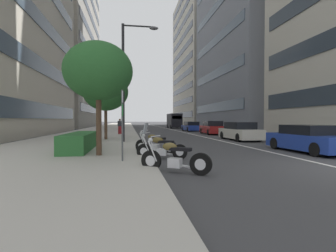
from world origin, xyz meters
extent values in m
cube|color=#B2ADA3|center=(30.00, 10.16, 0.07)|extent=(160.00, 8.32, 0.15)
cube|color=silver|center=(35.00, 0.00, 0.00)|extent=(110.00, 0.16, 0.01)
cylinder|color=black|center=(0.82, 6.18, 0.32)|extent=(0.45, 0.61, 0.65)
cylinder|color=silver|center=(0.82, 6.18, 0.32)|extent=(0.28, 0.34, 0.32)
cylinder|color=black|center=(-0.03, 4.84, 0.32)|extent=(0.45, 0.61, 0.65)
cylinder|color=silver|center=(-0.03, 4.84, 0.32)|extent=(0.28, 0.34, 0.32)
cube|color=silver|center=(0.40, 5.51, 0.31)|extent=(0.42, 0.46, 0.28)
cube|color=black|center=(0.30, 5.36, 0.72)|extent=(0.53, 0.66, 0.10)
ellipsoid|color=brown|center=(0.49, 5.65, 0.78)|extent=(0.45, 0.52, 0.24)
cylinder|color=silver|center=(0.72, 6.15, 0.63)|extent=(0.21, 0.29, 0.64)
cylinder|color=silver|center=(0.84, 6.08, 0.63)|extent=(0.21, 0.29, 0.64)
cylinder|color=silver|center=(0.74, 6.05, 1.08)|extent=(0.53, 0.35, 0.04)
sphere|color=silver|center=(0.83, 6.20, 0.96)|extent=(0.14, 0.14, 0.14)
cylinder|color=silver|center=(0.36, 5.20, 0.19)|extent=(0.44, 0.63, 0.16)
cylinder|color=black|center=(3.36, 6.25, 0.30)|extent=(0.31, 0.61, 0.61)
cylinder|color=silver|center=(3.36, 6.25, 0.30)|extent=(0.22, 0.33, 0.30)
cylinder|color=black|center=(2.88, 4.85, 0.30)|extent=(0.31, 0.61, 0.61)
cylinder|color=silver|center=(2.88, 4.85, 0.30)|extent=(0.22, 0.33, 0.30)
cube|color=silver|center=(3.12, 5.55, 0.29)|extent=(0.37, 0.44, 0.28)
cube|color=black|center=(3.06, 5.38, 0.70)|extent=(0.41, 0.68, 0.10)
ellipsoid|color=brown|center=(3.17, 5.71, 0.76)|extent=(0.38, 0.51, 0.24)
cylinder|color=silver|center=(3.26, 6.19, 0.61)|extent=(0.14, 0.31, 0.64)
cylinder|color=silver|center=(3.40, 6.15, 0.61)|extent=(0.14, 0.31, 0.64)
cylinder|color=silver|center=(3.30, 6.10, 1.06)|extent=(0.58, 0.23, 0.04)
sphere|color=silver|center=(3.36, 6.27, 0.94)|extent=(0.14, 0.14, 0.14)
cube|color=#B2BCC6|center=(3.34, 6.19, 1.24)|extent=(0.46, 0.26, 0.44)
cylinder|color=silver|center=(3.16, 5.24, 0.18)|extent=(0.31, 0.68, 0.16)
cylinder|color=black|center=(5.11, 6.25, 0.33)|extent=(0.48, 0.60, 0.65)
cylinder|color=silver|center=(5.11, 6.25, 0.33)|extent=(0.30, 0.34, 0.33)
cylinder|color=black|center=(4.22, 5.04, 0.33)|extent=(0.48, 0.60, 0.65)
cylinder|color=silver|center=(4.22, 5.04, 0.33)|extent=(0.30, 0.34, 0.33)
cube|color=silver|center=(4.66, 5.65, 0.31)|extent=(0.43, 0.46, 0.28)
cube|color=black|center=(4.56, 5.50, 0.73)|extent=(0.56, 0.65, 0.10)
ellipsoid|color=brown|center=(4.76, 5.78, 0.79)|extent=(0.47, 0.51, 0.24)
cylinder|color=silver|center=(5.00, 6.23, 0.63)|extent=(0.22, 0.28, 0.64)
cylinder|color=silver|center=(5.12, 6.15, 0.63)|extent=(0.22, 0.28, 0.64)
cylinder|color=silver|center=(5.01, 6.12, 1.09)|extent=(0.51, 0.38, 0.04)
sphere|color=silver|center=(5.12, 6.27, 0.97)|extent=(0.14, 0.14, 0.14)
cylinder|color=silver|center=(4.61, 5.34, 0.20)|extent=(0.48, 0.61, 0.16)
cube|color=navy|center=(4.19, -1.83, 0.51)|extent=(4.47, 1.89, 0.72)
cube|color=black|center=(4.20, -1.83, 1.10)|extent=(2.31, 1.69, 0.46)
cylinder|color=black|center=(5.62, -0.99, 0.31)|extent=(0.63, 0.24, 0.62)
cylinder|color=black|center=(5.67, -2.59, 0.31)|extent=(0.63, 0.24, 0.62)
cylinder|color=black|center=(2.71, -1.07, 0.31)|extent=(0.63, 0.24, 0.62)
cube|color=beige|center=(11.64, -1.74, 0.51)|extent=(4.55, 1.82, 0.73)
cube|color=black|center=(11.65, -1.74, 1.14)|extent=(2.50, 1.66, 0.53)
cylinder|color=black|center=(13.12, -0.92, 0.31)|extent=(0.62, 0.23, 0.62)
cylinder|color=black|center=(13.14, -2.53, 0.31)|extent=(0.62, 0.23, 0.62)
cylinder|color=black|center=(10.13, -0.95, 0.31)|extent=(0.62, 0.23, 0.62)
cylinder|color=black|center=(10.15, -2.56, 0.31)|extent=(0.62, 0.23, 0.62)
cube|color=maroon|center=(19.72, -2.25, 0.54)|extent=(4.34, 1.93, 0.78)
cube|color=black|center=(19.54, -2.25, 1.20)|extent=(2.10, 1.73, 0.53)
cylinder|color=black|center=(21.16, -1.46, 0.31)|extent=(0.63, 0.24, 0.62)
cylinder|color=black|center=(21.12, -3.12, 0.31)|extent=(0.63, 0.24, 0.62)
cylinder|color=black|center=(18.33, -1.39, 0.31)|extent=(0.63, 0.24, 0.62)
cylinder|color=black|center=(18.29, -3.05, 0.31)|extent=(0.63, 0.24, 0.62)
cube|color=navy|center=(27.61, -1.82, 0.48)|extent=(4.30, 1.99, 0.67)
cube|color=black|center=(27.40, -1.83, 1.07)|extent=(2.18, 1.76, 0.51)
cylinder|color=black|center=(28.96, -0.93, 0.31)|extent=(0.63, 0.25, 0.62)
cylinder|color=black|center=(29.04, -2.58, 0.31)|extent=(0.63, 0.25, 0.62)
cylinder|color=black|center=(26.18, -1.05, 0.31)|extent=(0.63, 0.25, 0.62)
cylinder|color=black|center=(26.25, -2.70, 0.31)|extent=(0.63, 0.25, 0.62)
cube|color=black|center=(40.17, -1.70, 1.48)|extent=(5.62, 2.08, 2.52)
cube|color=black|center=(37.38, -1.70, 2.04)|extent=(0.04, 1.74, 0.56)
cylinder|color=black|center=(42.08, -0.76, 0.36)|extent=(0.72, 0.26, 0.72)
cylinder|color=black|center=(42.08, -2.64, 0.36)|extent=(0.72, 0.26, 0.72)
cylinder|color=black|center=(38.26, -0.77, 0.36)|extent=(0.72, 0.26, 0.72)
cylinder|color=black|center=(38.26, -2.64, 0.36)|extent=(0.72, 0.26, 0.72)
cylinder|color=#47494C|center=(1.95, 7.09, 1.39)|extent=(0.06, 0.06, 2.48)
cube|color=silver|center=(1.95, 7.07, 2.38)|extent=(0.32, 0.02, 0.40)
cube|color=#1E8C33|center=(1.95, 7.07, 1.93)|extent=(0.32, 0.02, 0.40)
cylinder|color=#232326|center=(9.88, 7.22, 4.01)|extent=(0.18, 0.18, 7.72)
cylinder|color=#232326|center=(9.88, 6.21, 7.77)|extent=(0.10, 2.03, 0.10)
ellipsoid|color=slate|center=(9.88, 5.19, 7.69)|extent=(0.44, 0.60, 0.20)
cube|color=gold|center=(9.53, 7.22, 4.16)|extent=(0.56, 0.03, 1.10)
cube|color=gold|center=(10.23, 7.22, 4.16)|extent=(0.56, 0.03, 1.10)
cube|color=#28602D|center=(5.70, 9.18, 0.55)|extent=(4.74, 1.10, 0.80)
cylinder|color=#473323|center=(3.54, 8.06, 1.33)|extent=(0.22, 0.22, 2.37)
ellipsoid|color=#265B28|center=(3.54, 8.06, 3.55)|extent=(2.75, 2.75, 2.34)
cylinder|color=#473323|center=(12.19, 8.55, 1.29)|extent=(0.22, 0.22, 2.28)
ellipsoid|color=#265B28|center=(12.19, 8.55, 3.67)|extent=(3.32, 3.32, 2.82)
cube|color=maroon|center=(19.07, 7.76, 0.55)|extent=(0.35, 0.39, 0.79)
cube|color=#2D2D33|center=(19.07, 7.76, 1.21)|extent=(0.41, 0.47, 0.54)
sphere|color=#8C6647|center=(19.07, 7.76, 1.59)|extent=(0.21, 0.21, 0.21)
cube|color=#384756|center=(34.98, -7.96, 3.75)|extent=(22.24, 0.08, 1.50)
cube|color=#384756|center=(34.98, -7.96, 9.50)|extent=(22.24, 0.08, 1.50)
cube|color=#384756|center=(34.98, -7.96, 15.26)|extent=(22.24, 0.08, 1.50)
cube|color=#384756|center=(34.98, -7.96, 21.01)|extent=(22.24, 0.08, 1.50)
cube|color=#B7B2A3|center=(63.31, -17.16, 18.67)|extent=(28.02, 18.31, 37.33)
cube|color=#232D3D|center=(63.31, -7.96, 2.99)|extent=(25.22, 0.08, 1.50)
cube|color=#232D3D|center=(63.31, -7.96, 6.55)|extent=(25.22, 0.08, 1.50)
cube|color=#232D3D|center=(63.31, -7.96, 10.12)|extent=(25.22, 0.08, 1.50)
cube|color=#232D3D|center=(63.31, -7.96, 13.69)|extent=(25.22, 0.08, 1.50)
cube|color=#232D3D|center=(63.31, -7.96, 17.26)|extent=(25.22, 0.08, 1.50)
cube|color=#232D3D|center=(63.31, -7.96, 20.82)|extent=(25.22, 0.08, 1.50)
cube|color=#232D3D|center=(63.31, -7.96, 24.39)|extent=(25.22, 0.08, 1.50)
cube|color=#232D3D|center=(63.31, -7.96, 27.96)|extent=(25.22, 0.08, 1.50)
cube|color=#232D3D|center=(63.31, -7.96, 31.52)|extent=(25.22, 0.08, 1.50)
cube|color=#232D3D|center=(63.31, -7.96, 35.09)|extent=(25.22, 0.08, 1.50)
cube|color=#384756|center=(20.62, 15.28, 2.46)|extent=(24.78, 0.08, 1.50)
cube|color=#384756|center=(20.62, 15.28, 6.88)|extent=(24.78, 0.08, 1.50)
cube|color=#384756|center=(20.62, 15.28, 11.30)|extent=(24.78, 0.08, 1.50)
cube|color=gray|center=(53.77, 23.83, 24.58)|extent=(32.26, 17.02, 49.16)
cube|color=#232D3D|center=(53.77, 15.28, 3.93)|extent=(29.03, 0.08, 1.50)
cube|color=#232D3D|center=(53.77, 15.28, 8.16)|extent=(29.03, 0.08, 1.50)
cube|color=#232D3D|center=(53.77, 15.28, 12.39)|extent=(29.03, 0.08, 1.50)
cube|color=#232D3D|center=(53.77, 15.28, 16.62)|extent=(29.03, 0.08, 1.50)
cube|color=#232D3D|center=(53.77, 15.28, 20.84)|extent=(29.03, 0.08, 1.50)
cube|color=#232D3D|center=(53.77, 15.28, 25.07)|extent=(29.03, 0.08, 1.50)
cube|color=#232D3D|center=(53.77, 15.28, 29.30)|extent=(29.03, 0.08, 1.50)
camera|label=1|loc=(-6.92, 6.86, 1.59)|focal=26.86mm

